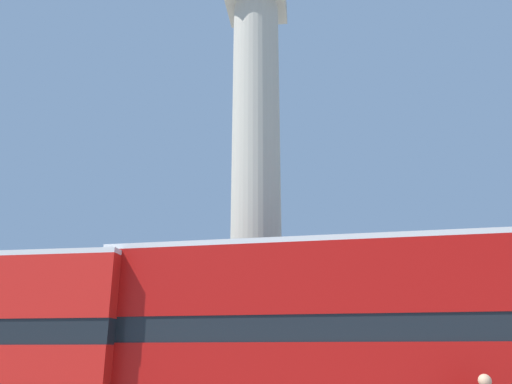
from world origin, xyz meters
name	(u,v)px	position (x,y,z in m)	size (l,w,h in m)	color
monument_column	(256,256)	(0.00, 0.00, 5.40)	(6.27, 6.27, 18.42)	#A39E8E
bus_c	(349,332)	(2.89, -6.55, 2.41)	(11.13, 3.44, 4.37)	#A80F0C
street_lamp	(122,321)	(-3.66, -3.38, 2.88)	(0.44, 0.44, 4.98)	black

